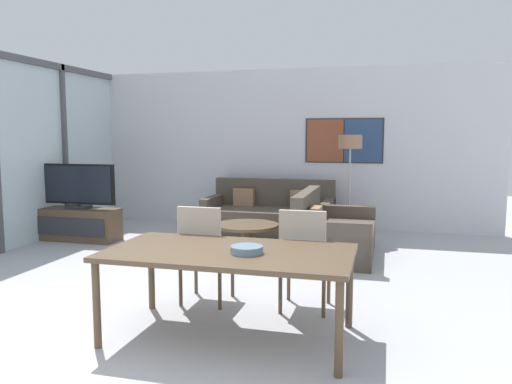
{
  "coord_description": "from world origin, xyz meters",
  "views": [
    {
      "loc": [
        1.94,
        -2.65,
        1.65
      ],
      "look_at": [
        0.38,
        3.23,
        0.95
      ],
      "focal_mm": 35.0,
      "sensor_mm": 36.0,
      "label": 1
    }
  ],
  "objects_px": {
    "sofa_side": "(330,236)",
    "coffee_table": "(247,231)",
    "dining_table": "(229,257)",
    "sofa_main": "(270,216)",
    "dining_chair_left": "(204,250)",
    "dining_chair_centre": "(304,256)",
    "floor_lamp": "(350,149)",
    "tv_console": "(79,224)",
    "fruit_bowl": "(247,249)",
    "television": "(78,186)"
  },
  "relations": [
    {
      "from": "sofa_side",
      "to": "coffee_table",
      "type": "xyz_separation_m",
      "value": [
        -1.16,
        -0.06,
        0.02
      ]
    },
    {
      "from": "coffee_table",
      "to": "dining_table",
      "type": "xyz_separation_m",
      "value": [
        0.69,
        -2.93,
        0.37
      ]
    },
    {
      "from": "sofa_main",
      "to": "dining_chair_left",
      "type": "relative_size",
      "value": 2.16
    },
    {
      "from": "dining_chair_centre",
      "to": "floor_lamp",
      "type": "bearing_deg",
      "value": 87.86
    },
    {
      "from": "tv_console",
      "to": "dining_chair_left",
      "type": "bearing_deg",
      "value": -37.81
    },
    {
      "from": "fruit_bowl",
      "to": "floor_lamp",
      "type": "xyz_separation_m",
      "value": [
        0.46,
        4.44,
        0.67
      ]
    },
    {
      "from": "dining_chair_centre",
      "to": "sofa_side",
      "type": "bearing_deg",
      "value": 90.32
    },
    {
      "from": "coffee_table",
      "to": "dining_table",
      "type": "relative_size",
      "value": 0.46
    },
    {
      "from": "fruit_bowl",
      "to": "dining_chair_left",
      "type": "bearing_deg",
      "value": 130.23
    },
    {
      "from": "dining_table",
      "to": "dining_chair_centre",
      "type": "xyz_separation_m",
      "value": [
        0.49,
        0.74,
        -0.13
      ]
    },
    {
      "from": "sofa_main",
      "to": "floor_lamp",
      "type": "distance_m",
      "value": 1.74
    },
    {
      "from": "dining_table",
      "to": "dining_chair_centre",
      "type": "relative_size",
      "value": 2.03
    },
    {
      "from": "sofa_side",
      "to": "dining_chair_centre",
      "type": "bearing_deg",
      "value": -179.68
    },
    {
      "from": "dining_chair_centre",
      "to": "floor_lamp",
      "type": "relative_size",
      "value": 0.59
    },
    {
      "from": "sofa_side",
      "to": "fruit_bowl",
      "type": "xyz_separation_m",
      "value": [
        -0.31,
        -3.05,
        0.48
      ]
    },
    {
      "from": "sofa_side",
      "to": "fruit_bowl",
      "type": "relative_size",
      "value": 6.06
    },
    {
      "from": "sofa_side",
      "to": "dining_chair_left",
      "type": "distance_m",
      "value": 2.49
    },
    {
      "from": "dining_table",
      "to": "tv_console",
      "type": "bearing_deg",
      "value": 138.95
    },
    {
      "from": "television",
      "to": "floor_lamp",
      "type": "xyz_separation_m",
      "value": [
        4.07,
        1.37,
        0.57
      ]
    },
    {
      "from": "television",
      "to": "fruit_bowl",
      "type": "height_order",
      "value": "television"
    },
    {
      "from": "sofa_side",
      "to": "coffee_table",
      "type": "bearing_deg",
      "value": 92.89
    },
    {
      "from": "tv_console",
      "to": "television",
      "type": "height_order",
      "value": "television"
    },
    {
      "from": "sofa_main",
      "to": "dining_chair_centre",
      "type": "bearing_deg",
      "value": -72.04
    },
    {
      "from": "sofa_main",
      "to": "dining_chair_left",
      "type": "distance_m",
      "value": 3.68
    },
    {
      "from": "sofa_main",
      "to": "dining_chair_centre",
      "type": "relative_size",
      "value": 2.16
    },
    {
      "from": "dining_chair_centre",
      "to": "coffee_table",
      "type": "bearing_deg",
      "value": 118.34
    },
    {
      "from": "dining_chair_centre",
      "to": "television",
      "type": "bearing_deg",
      "value": 150.14
    },
    {
      "from": "television",
      "to": "dining_chair_left",
      "type": "relative_size",
      "value": 1.3
    },
    {
      "from": "dining_table",
      "to": "dining_chair_left",
      "type": "relative_size",
      "value": 2.03
    },
    {
      "from": "tv_console",
      "to": "dining_chair_centre",
      "type": "xyz_separation_m",
      "value": [
        3.94,
        -2.26,
        0.28
      ]
    },
    {
      "from": "tv_console",
      "to": "dining_table",
      "type": "bearing_deg",
      "value": -41.05
    },
    {
      "from": "fruit_bowl",
      "to": "floor_lamp",
      "type": "distance_m",
      "value": 4.51
    },
    {
      "from": "tv_console",
      "to": "dining_chair_centre",
      "type": "bearing_deg",
      "value": -29.85
    },
    {
      "from": "tv_console",
      "to": "dining_table",
      "type": "height_order",
      "value": "dining_table"
    },
    {
      "from": "sofa_side",
      "to": "dining_chair_left",
      "type": "relative_size",
      "value": 1.62
    },
    {
      "from": "sofa_side",
      "to": "dining_chair_centre",
      "type": "distance_m",
      "value": 2.26
    },
    {
      "from": "dining_chair_left",
      "to": "floor_lamp",
      "type": "xyz_separation_m",
      "value": [
        1.11,
        3.67,
        0.89
      ]
    },
    {
      "from": "tv_console",
      "to": "dining_chair_centre",
      "type": "height_order",
      "value": "dining_chair_centre"
    },
    {
      "from": "dining_chair_centre",
      "to": "sofa_main",
      "type": "bearing_deg",
      "value": 107.96
    },
    {
      "from": "dining_chair_left",
      "to": "coffee_table",
      "type": "bearing_deg",
      "value": 95.14
    },
    {
      "from": "sofa_main",
      "to": "dining_chair_left",
      "type": "height_order",
      "value": "dining_chair_left"
    },
    {
      "from": "sofa_side",
      "to": "tv_console",
      "type": "bearing_deg",
      "value": 89.76
    },
    {
      "from": "fruit_bowl",
      "to": "sofa_side",
      "type": "bearing_deg",
      "value": 84.18
    },
    {
      "from": "sofa_main",
      "to": "coffee_table",
      "type": "bearing_deg",
      "value": -90.0
    },
    {
      "from": "coffee_table",
      "to": "dining_table",
      "type": "distance_m",
      "value": 3.03
    },
    {
      "from": "television",
      "to": "floor_lamp",
      "type": "height_order",
      "value": "floor_lamp"
    },
    {
      "from": "fruit_bowl",
      "to": "tv_console",
      "type": "bearing_deg",
      "value": 139.65
    },
    {
      "from": "television",
      "to": "sofa_side",
      "type": "distance_m",
      "value": 3.97
    },
    {
      "from": "tv_console",
      "to": "dining_table",
      "type": "xyz_separation_m",
      "value": [
        3.45,
        -3.0,
        0.41
      ]
    },
    {
      "from": "sofa_main",
      "to": "tv_console",
      "type": "bearing_deg",
      "value": -153.52
    }
  ]
}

